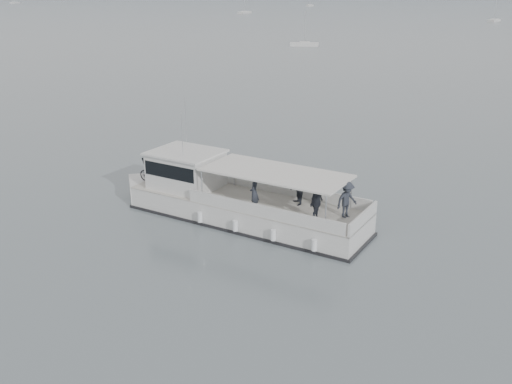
# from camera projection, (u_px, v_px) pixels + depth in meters

# --- Properties ---
(ground) EXTENTS (1400.00, 1400.00, 0.00)m
(ground) POSITION_uv_depth(u_px,v_px,m) (349.00, 239.00, 27.23)
(ground) COLOR slate
(ground) RESTS_ON ground
(tour_boat) EXTENTS (13.98, 8.07, 6.03)m
(tour_boat) POSITION_uv_depth(u_px,v_px,m) (226.00, 198.00, 29.56)
(tour_boat) COLOR silver
(tour_boat) RESTS_ON ground
(moored_fleet) EXTENTS (348.04, 300.60, 9.79)m
(moored_fleet) POSITION_uv_depth(u_px,v_px,m) (212.00, 19.00, 188.18)
(moored_fleet) COLOR silver
(moored_fleet) RESTS_ON ground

